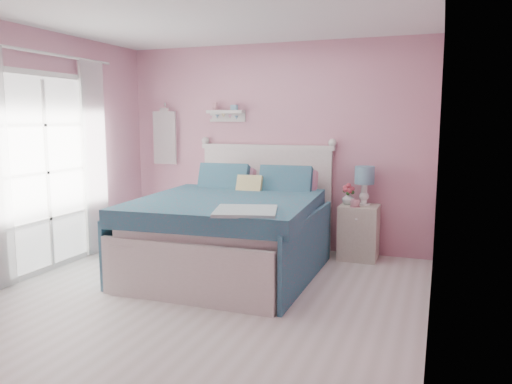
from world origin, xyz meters
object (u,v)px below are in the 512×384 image
Objects in this scene: table_lamp at (365,178)px; vase at (348,198)px; nightstand at (359,232)px; teacup at (355,203)px; bed at (233,231)px.

table_lamp reaches higher than vase.
nightstand is 1.41× the size of table_lamp.
nightstand is 0.65m from table_lamp.
teacup is at bearing -105.49° from nightstand.
table_lamp is 4.08× the size of teacup.
vase is at bearing 36.14° from bed.
vase is at bearing 126.74° from teacup.
teacup is at bearing 29.16° from bed.
vase is at bearing -169.39° from table_lamp.
table_lamp is (1.27, 0.96, 0.54)m from bed.
vase reaches higher than nightstand.
nightstand is at bearing 32.31° from bed.
vase is at bearing 173.02° from nightstand.
nightstand is at bearing 74.51° from teacup.
teacup reaches higher than nightstand.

